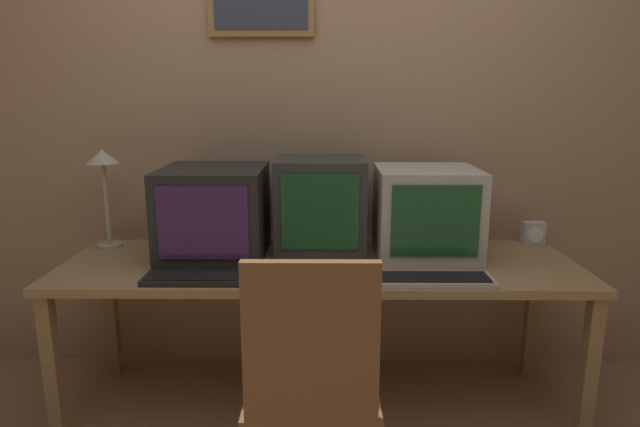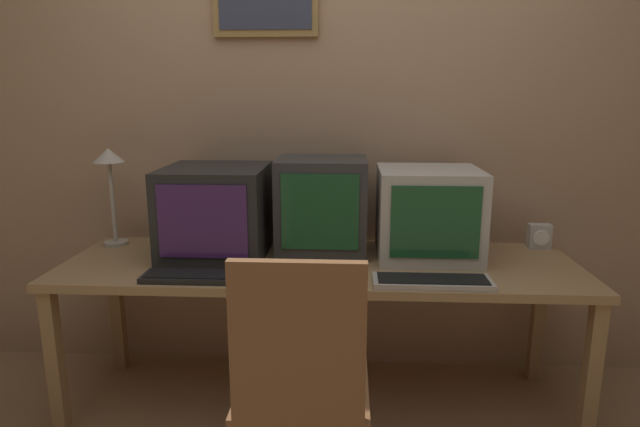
{
  "view_description": "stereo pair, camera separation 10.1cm",
  "coord_description": "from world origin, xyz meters",
  "px_view_note": "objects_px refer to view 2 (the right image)",
  "views": [
    {
      "loc": [
        0.02,
        -1.33,
        1.43
      ],
      "look_at": [
        0.0,
        0.91,
        0.92
      ],
      "focal_mm": 30.0,
      "sensor_mm": 36.0,
      "label": 1
    },
    {
      "loc": [
        0.12,
        -1.32,
        1.43
      ],
      "look_at": [
        0.0,
        0.91,
        0.92
      ],
      "focal_mm": 30.0,
      "sensor_mm": 36.0,
      "label": 2
    }
  ],
  "objects_px": {
    "monitor_left": "(216,211)",
    "desk_lamp": "(110,170)",
    "desk_clock": "(539,236)",
    "office_chair": "(302,412)",
    "monitor_center": "(323,206)",
    "monitor_right": "(428,213)",
    "keyboard_main": "(192,276)",
    "mouse_near_keyboard": "(258,276)",
    "keyboard_side": "(432,281)"
  },
  "relations": [
    {
      "from": "monitor_right",
      "to": "desk_lamp",
      "type": "distance_m",
      "value": 1.5
    },
    {
      "from": "keyboard_main",
      "to": "desk_clock",
      "type": "height_order",
      "value": "desk_clock"
    },
    {
      "from": "monitor_left",
      "to": "monitor_center",
      "type": "xyz_separation_m",
      "value": [
        0.48,
        0.07,
        0.02
      ]
    },
    {
      "from": "keyboard_main",
      "to": "office_chair",
      "type": "height_order",
      "value": "office_chair"
    },
    {
      "from": "monitor_right",
      "to": "desk_lamp",
      "type": "xyz_separation_m",
      "value": [
        -1.49,
        0.11,
        0.17
      ]
    },
    {
      "from": "desk_lamp",
      "to": "keyboard_main",
      "type": "bearing_deg",
      "value": -42.52
    },
    {
      "from": "monitor_right",
      "to": "keyboard_main",
      "type": "distance_m",
      "value": 1.05
    },
    {
      "from": "monitor_center",
      "to": "monitor_right",
      "type": "bearing_deg",
      "value": -6.08
    },
    {
      "from": "monitor_left",
      "to": "desk_lamp",
      "type": "xyz_separation_m",
      "value": [
        -0.54,
        0.13,
        0.16
      ]
    },
    {
      "from": "monitor_right",
      "to": "keyboard_side",
      "type": "distance_m",
      "value": 0.42
    },
    {
      "from": "monitor_left",
      "to": "keyboard_main",
      "type": "distance_m",
      "value": 0.39
    },
    {
      "from": "monitor_left",
      "to": "desk_clock",
      "type": "bearing_deg",
      "value": 6.73
    },
    {
      "from": "desk_clock",
      "to": "office_chair",
      "type": "xyz_separation_m",
      "value": [
        -1.05,
        -0.98,
        -0.33
      ]
    },
    {
      "from": "monitor_center",
      "to": "mouse_near_keyboard",
      "type": "bearing_deg",
      "value": -119.13
    },
    {
      "from": "mouse_near_keyboard",
      "to": "desk_lamp",
      "type": "relative_size",
      "value": 0.25
    },
    {
      "from": "monitor_left",
      "to": "keyboard_side",
      "type": "relative_size",
      "value": 1.04
    },
    {
      "from": "monitor_left",
      "to": "monitor_center",
      "type": "bearing_deg",
      "value": 8.82
    },
    {
      "from": "mouse_near_keyboard",
      "to": "desk_lamp",
      "type": "xyz_separation_m",
      "value": [
        -0.78,
        0.47,
        0.34
      ]
    },
    {
      "from": "monitor_right",
      "to": "office_chair",
      "type": "height_order",
      "value": "monitor_right"
    },
    {
      "from": "monitor_center",
      "to": "keyboard_side",
      "type": "distance_m",
      "value": 0.65
    },
    {
      "from": "desk_clock",
      "to": "office_chair",
      "type": "height_order",
      "value": "office_chair"
    },
    {
      "from": "keyboard_main",
      "to": "desk_lamp",
      "type": "xyz_separation_m",
      "value": [
        -0.51,
        0.47,
        0.35
      ]
    },
    {
      "from": "monitor_left",
      "to": "desk_lamp",
      "type": "height_order",
      "value": "desk_lamp"
    },
    {
      "from": "mouse_near_keyboard",
      "to": "desk_clock",
      "type": "height_order",
      "value": "desk_clock"
    },
    {
      "from": "mouse_near_keyboard",
      "to": "desk_clock",
      "type": "relative_size",
      "value": 1.01
    },
    {
      "from": "desk_clock",
      "to": "monitor_center",
      "type": "bearing_deg",
      "value": -174.25
    },
    {
      "from": "monitor_right",
      "to": "mouse_near_keyboard",
      "type": "relative_size",
      "value": 3.8
    },
    {
      "from": "monitor_left",
      "to": "mouse_near_keyboard",
      "type": "relative_size",
      "value": 4.05
    },
    {
      "from": "office_chair",
      "to": "monitor_right",
      "type": "bearing_deg",
      "value": 59.13
    },
    {
      "from": "desk_lamp",
      "to": "desk_clock",
      "type": "bearing_deg",
      "value": 1.35
    },
    {
      "from": "desk_lamp",
      "to": "office_chair",
      "type": "height_order",
      "value": "desk_lamp"
    },
    {
      "from": "monitor_left",
      "to": "keyboard_side",
      "type": "distance_m",
      "value": 1.0
    },
    {
      "from": "monitor_center",
      "to": "desk_lamp",
      "type": "bearing_deg",
      "value": 176.89
    },
    {
      "from": "mouse_near_keyboard",
      "to": "keyboard_main",
      "type": "bearing_deg",
      "value": 179.54
    },
    {
      "from": "monitor_left",
      "to": "keyboard_main",
      "type": "bearing_deg",
      "value": -93.59
    },
    {
      "from": "monitor_left",
      "to": "desk_clock",
      "type": "height_order",
      "value": "monitor_left"
    },
    {
      "from": "monitor_left",
      "to": "mouse_near_keyboard",
      "type": "distance_m",
      "value": 0.46
    },
    {
      "from": "monitor_right",
      "to": "mouse_near_keyboard",
      "type": "distance_m",
      "value": 0.82
    },
    {
      "from": "keyboard_main",
      "to": "keyboard_side",
      "type": "relative_size",
      "value": 0.86
    },
    {
      "from": "desk_clock",
      "to": "keyboard_side",
      "type": "bearing_deg",
      "value": -137.73
    },
    {
      "from": "keyboard_side",
      "to": "desk_clock",
      "type": "bearing_deg",
      "value": 42.27
    },
    {
      "from": "desk_clock",
      "to": "office_chair",
      "type": "distance_m",
      "value": 1.47
    },
    {
      "from": "monitor_left",
      "to": "monitor_center",
      "type": "relative_size",
      "value": 1.09
    },
    {
      "from": "monitor_center",
      "to": "desk_lamp",
      "type": "height_order",
      "value": "desk_lamp"
    },
    {
      "from": "keyboard_main",
      "to": "desk_lamp",
      "type": "relative_size",
      "value": 0.84
    },
    {
      "from": "keyboard_side",
      "to": "office_chair",
      "type": "height_order",
      "value": "office_chair"
    },
    {
      "from": "monitor_left",
      "to": "monitor_right",
      "type": "xyz_separation_m",
      "value": [
        0.95,
        0.02,
        -0.0
      ]
    },
    {
      "from": "keyboard_side",
      "to": "desk_clock",
      "type": "relative_size",
      "value": 3.93
    },
    {
      "from": "monitor_left",
      "to": "keyboard_main",
      "type": "xyz_separation_m",
      "value": [
        -0.02,
        -0.34,
        -0.19
      ]
    },
    {
      "from": "keyboard_main",
      "to": "keyboard_side",
      "type": "height_order",
      "value": "same"
    }
  ]
}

